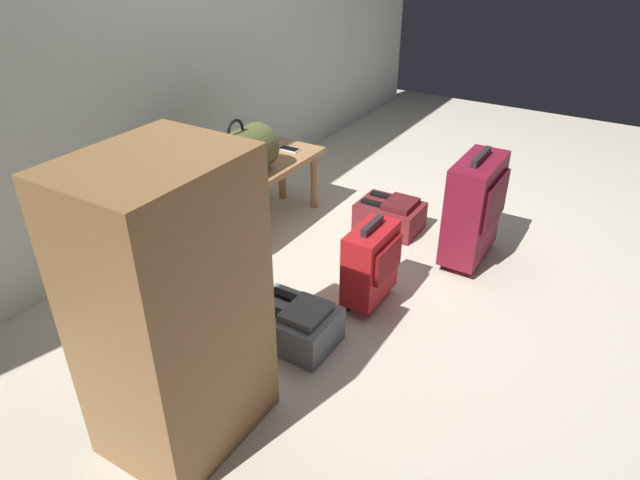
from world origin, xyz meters
TOP-DOWN VIEW (x-y plane):
  - ground_plane at (0.00, 0.00)m, footprint 6.60×6.60m
  - bench at (-0.08, 1.06)m, footprint 1.00×0.36m
  - duffel_bag_olive at (-0.23, 1.06)m, footprint 0.44×0.26m
  - cell_phone at (0.27, 1.06)m, footprint 0.07×0.14m
  - suitcase_upright_burgundy at (0.25, -0.16)m, footprint 0.44×0.22m
  - suitcase_small_red at (-0.40, 0.13)m, footprint 0.32×0.18m
  - backpack_grey at (-0.84, 0.29)m, footprint 0.28×0.38m
  - backpack_maroon at (0.35, 0.37)m, footprint 0.28×0.38m
  - side_cabinet at (-1.47, 0.35)m, footprint 0.56×0.44m

SIDE VIEW (x-z plane):
  - ground_plane at x=0.00m, z-range 0.00..0.00m
  - backpack_grey at x=-0.84m, z-range -0.01..0.20m
  - backpack_maroon at x=0.35m, z-range -0.01..0.20m
  - suitcase_small_red at x=-0.40m, z-range 0.01..0.47m
  - suitcase_upright_burgundy at x=0.25m, z-range 0.01..0.65m
  - bench at x=-0.08m, z-range 0.14..0.55m
  - cell_phone at x=0.27m, z-range 0.41..0.42m
  - duffel_bag_olive at x=-0.23m, z-range 0.37..0.71m
  - side_cabinet at x=-1.47m, z-range 0.00..1.10m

